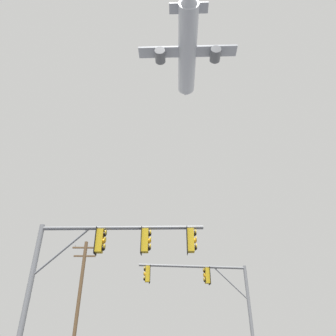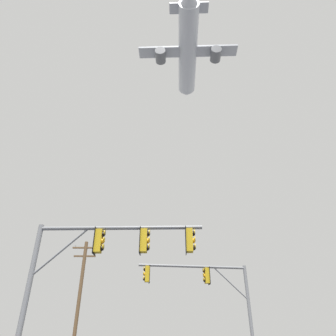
# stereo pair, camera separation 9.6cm
# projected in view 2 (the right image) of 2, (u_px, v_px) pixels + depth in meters

# --- Properties ---
(signal_pole_near) EXTENTS (6.58, 0.60, 5.65)m
(signal_pole_near) POSITION_uv_depth(u_px,v_px,m) (103.00, 256.00, 11.78)
(signal_pole_near) COLOR slate
(signal_pole_near) RESTS_ON ground
(signal_pole_far) EXTENTS (6.78, 1.10, 5.73)m
(signal_pole_far) POSITION_uv_depth(u_px,v_px,m) (208.00, 287.00, 18.64)
(signal_pole_far) COLOR slate
(signal_pole_far) RESTS_ON ground
(utility_pole) EXTENTS (2.20, 0.28, 8.90)m
(utility_pole) POSITION_uv_depth(u_px,v_px,m) (80.00, 294.00, 24.17)
(utility_pole) COLOR brown
(utility_pole) RESTS_ON ground
(airplane) EXTENTS (20.08, 25.99, 7.10)m
(airplane) POSITION_uv_depth(u_px,v_px,m) (188.00, 52.00, 63.56)
(airplane) COLOR #B7BCC6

